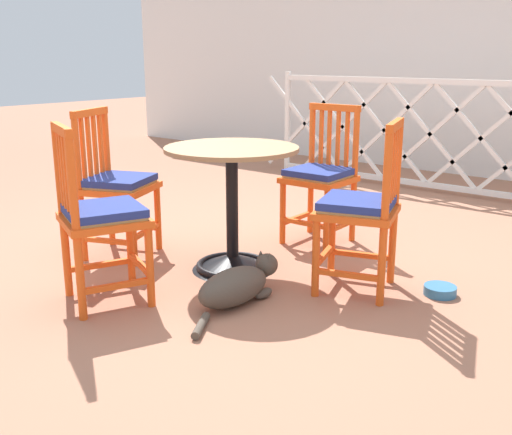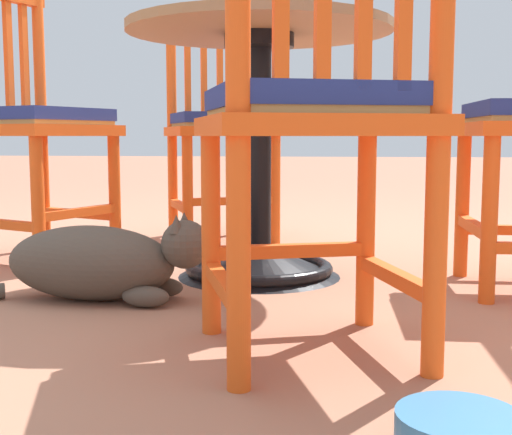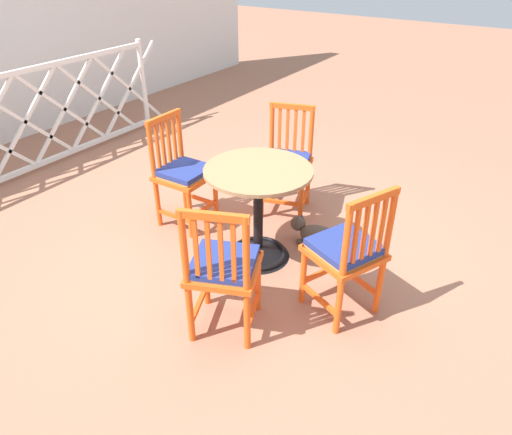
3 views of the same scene
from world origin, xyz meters
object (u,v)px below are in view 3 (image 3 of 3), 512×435
orange_chair_at_corner (183,174)px  orange_chair_tucked_in (287,163)px  pet_water_bowl (287,184)px  tabby_cat (321,238)px  orange_chair_near_fence (223,269)px  orange_chair_facing_out (347,252)px  cafe_table (258,224)px

orange_chair_at_corner → orange_chair_tucked_in: size_ratio=1.00×
orange_chair_tucked_in → pet_water_bowl: 0.60m
orange_chair_tucked_in → tabby_cat: size_ratio=1.24×
orange_chair_at_corner → orange_chair_near_fence: (-0.83, -1.03, 0.00)m
orange_chair_facing_out → pet_water_bowl: 1.80m
pet_water_bowl → orange_chair_near_fence: bearing=-161.0°
tabby_cat → pet_water_bowl: bearing=44.5°
tabby_cat → orange_chair_at_corner: bearing=102.8°
orange_chair_at_corner → orange_chair_facing_out: 1.59m
orange_chair_near_fence → orange_chair_at_corner: bearing=51.1°
orange_chair_at_corner → orange_chair_tucked_in: 0.88m
orange_chair_facing_out → tabby_cat: orange_chair_facing_out is taller
orange_chair_tucked_in → orange_chair_at_corner: bearing=136.9°
orange_chair_near_fence → pet_water_bowl: size_ratio=5.36×
tabby_cat → cafe_table: bearing=134.8°
orange_chair_near_fence → tabby_cat: 1.15m
orange_chair_at_corner → orange_chair_tucked_in: same height
tabby_cat → orange_chair_near_fence: bearing=174.2°
orange_chair_at_corner → pet_water_bowl: orange_chair_at_corner is taller
orange_chair_tucked_in → pet_water_bowl: orange_chair_tucked_in is taller
tabby_cat → pet_water_bowl: size_ratio=4.33×
orange_chair_near_fence → tabby_cat: orange_chair_near_fence is taller
orange_chair_facing_out → pet_water_bowl: orange_chair_facing_out is taller
cafe_table → orange_chair_near_fence: orange_chair_near_fence is taller
cafe_table → orange_chair_at_corner: 0.81m
orange_chair_facing_out → orange_chair_tucked_in: bearing=46.0°
pet_water_bowl → orange_chair_at_corner: bearing=158.9°
orange_chair_at_corner → orange_chair_tucked_in: (0.64, -0.60, 0.00)m
orange_chair_tucked_in → orange_chair_facing_out: bearing=-134.0°
cafe_table → orange_chair_at_corner: (0.09, 0.79, 0.16)m
orange_chair_at_corner → tabby_cat: bearing=-77.2°
cafe_table → tabby_cat: size_ratio=1.03×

